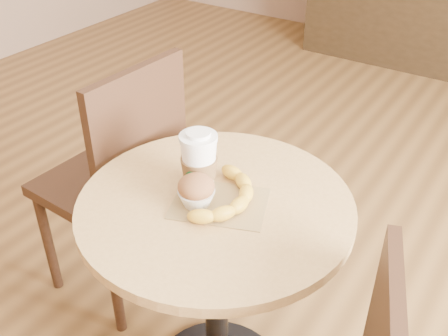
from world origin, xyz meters
name	(u,v)px	position (x,y,z in m)	size (l,w,h in m)	color
cafe_table	(216,260)	(0.03, -0.03, 0.54)	(0.72, 0.72, 0.75)	black
chair_left	(120,177)	(-0.49, 0.14, 0.53)	(0.44, 0.44, 0.97)	#341F12
kraft_bag	(220,203)	(0.04, -0.03, 0.75)	(0.24, 0.18, 0.00)	olive
coffee_cup	(199,162)	(-0.05, 0.01, 0.82)	(0.10, 0.10, 0.17)	white
muffin	(196,191)	(0.00, -0.07, 0.79)	(0.10, 0.10, 0.09)	silver
banana	(226,196)	(0.06, -0.02, 0.77)	(0.16, 0.27, 0.04)	gold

